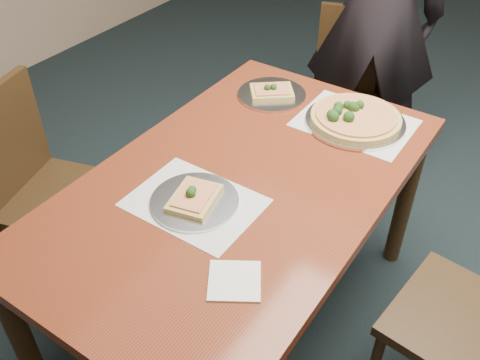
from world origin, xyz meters
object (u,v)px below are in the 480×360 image
Objects in this scene: diner at (377,12)px; slice_plate_far at (272,93)px; chair_left at (40,183)px; slice_plate_near at (194,200)px; chair_far at (353,92)px; dining_table at (240,201)px; pizza_pan at (354,118)px.

diner is 6.34× the size of slice_plate_far.
chair_left is 3.25× the size of slice_plate_near.
slice_plate_far is at bearing 57.83° from diner.
chair_far is at bearing -44.73° from chair_left.
diner is at bearing -43.04° from chair_left.
slice_plate_far is at bearing 101.75° from slice_plate_near.
pizza_pan is (0.17, 0.53, 0.12)m from dining_table.
diner is 0.76m from slice_plate_far.
pizza_pan is at bearing -69.21° from chair_left.
chair_far is at bearing 94.30° from dining_table.
chair_far reaches higher than dining_table.
diner is at bearing 80.19° from slice_plate_far.
diner is (-0.07, 1.27, 0.23)m from dining_table.
diner is at bearing 107.97° from pizza_pan.
chair_far is at bearing 91.35° from slice_plate_near.
pizza_pan reaches higher than slice_plate_far.
dining_table is 0.85× the size of diner.
slice_plate_far reaches higher than dining_table.
dining_table is at bearing 72.58° from slice_plate_near.
chair_left is 3.25× the size of slice_plate_far.
slice_plate_near is at bearing -78.25° from slice_plate_far.
dining_table is at bearing 70.96° from diner.
pizza_pan reaches higher than slice_plate_near.
chair_far is 3.25× the size of slice_plate_far.
dining_table is at bearing -91.38° from chair_left.
chair_left is (-0.72, -1.36, 0.00)m from chair_far.
chair_far is 3.25× the size of slice_plate_near.
diner is (0.74, 1.49, 0.37)m from chair_left.
slice_plate_far is (-0.12, -0.61, 0.25)m from chair_far.
slice_plate_far is (0.61, 0.75, 0.25)m from chair_left.
chair_far and chair_left have the same top height.
chair_far is 0.39m from diner.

